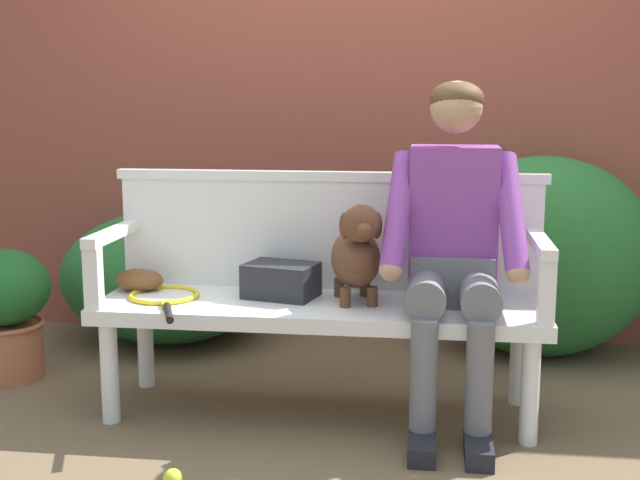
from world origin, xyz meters
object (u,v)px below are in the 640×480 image
Objects in this scene: sports_bag at (281,280)px; tennis_ball at (173,478)px; garden_bench at (320,315)px; potted_plant at (5,307)px; dog_on_bench at (357,253)px; person_seated at (453,239)px; tennis_racket at (165,296)px; baseball_glove at (139,280)px.

sports_bag is 4.24× the size of tennis_ball.
potted_plant is (-1.47, 0.23, -0.07)m from garden_bench.
sports_bag reaches higher than potted_plant.
dog_on_bench is 1.10m from tennis_ball.
garden_bench is at bearing -17.17° from sports_bag.
person_seated is at bearing -1.03° from dog_on_bench.
sports_bag reaches higher than tennis_racket.
garden_bench is 0.91m from tennis_ball.
sports_bag is 0.47× the size of potted_plant.
tennis_ball is at bearing -118.43° from garden_bench.
baseball_glove is 3.33× the size of tennis_ball.
potted_plant is at bearing 171.66° from dog_on_bench.
dog_on_bench is at bearing 14.42° from baseball_glove.
baseball_glove is at bearing 176.49° from sports_bag.
sports_bag is at bearing 168.57° from dog_on_bench.
person_seated is 2.05m from potted_plant.
person_seated is at bearing -2.07° from garden_bench.
baseball_glove is at bearing 173.48° from garden_bench.
garden_bench is 6.35× the size of sports_bag.
tennis_racket reaches higher than garden_bench.
sports_bag is at bearing 73.78° from tennis_ball.
dog_on_bench reaches higher than potted_plant.
dog_on_bench is (0.15, -0.01, 0.26)m from garden_bench.
potted_plant is at bearing 173.01° from person_seated.
baseball_glove is at bearing 173.77° from dog_on_bench.
tennis_racket is 0.89m from potted_plant.
tennis_racket is 0.97× the size of potted_plant.
person_seated is 0.38m from dog_on_bench.
dog_on_bench is at bearing -11.43° from sports_bag.
dog_on_bench is 0.35m from sports_bag.
garden_bench is 3.07× the size of tennis_racket.
garden_bench is 0.64m from tennis_racket.
potted_plant is at bearing 172.42° from sports_bag.
baseball_glove is 1.02m from tennis_ball.
tennis_racket is 0.48m from sports_bag.
person_seated is at bearing -6.99° from potted_plant.
sports_bag is at bearing 11.26° from tennis_racket.
tennis_racket is (-0.78, -0.03, -0.19)m from dog_on_bench.
person_seated is 1.35m from tennis_ball.
tennis_ball is (-0.91, -0.71, -0.70)m from person_seated.
dog_on_bench is 0.95m from baseball_glove.
baseball_glove is (-0.93, 0.10, -0.16)m from dog_on_bench.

